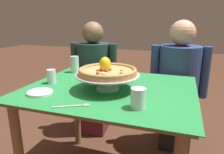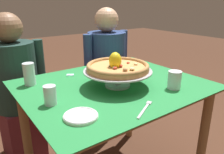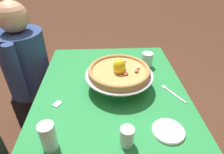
{
  "view_description": "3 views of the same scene",
  "coord_description": "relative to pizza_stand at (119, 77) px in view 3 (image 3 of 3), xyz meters",
  "views": [
    {
      "loc": [
        0.44,
        -1.25,
        1.21
      ],
      "look_at": [
        0.02,
        -0.03,
        0.85
      ],
      "focal_mm": 33.17,
      "sensor_mm": 36.0,
      "label": 1
    },
    {
      "loc": [
        -0.78,
        -1.05,
        1.27
      ],
      "look_at": [
        0.01,
        0.02,
        0.81
      ],
      "focal_mm": 35.55,
      "sensor_mm": 36.0,
      "label": 2
    },
    {
      "loc": [
        -0.98,
        0.05,
        1.52
      ],
      "look_at": [
        0.04,
        -0.0,
        0.82
      ],
      "focal_mm": 31.0,
      "sensor_mm": 36.0,
      "label": 3
    }
  ],
  "objects": [
    {
      "name": "dinner_fork",
      "position": [
        -0.08,
        -0.32,
        -0.08
      ],
      "size": [
        0.18,
        0.11,
        0.01
      ],
      "color": "#B7B7C1",
      "rests_on": "dining_table"
    },
    {
      "name": "pizza",
      "position": [
        -0.0,
        -0.0,
        0.05
      ],
      "size": [
        0.37,
        0.37,
        0.11
      ],
      "color": "tan",
      "rests_on": "pizza_stand"
    },
    {
      "name": "side_plate",
      "position": [
        -0.37,
        -0.21,
        -0.07
      ],
      "size": [
        0.16,
        0.16,
        0.02
      ],
      "color": "white",
      "rests_on": "dining_table"
    },
    {
      "name": "water_glass_side_left",
      "position": [
        -0.43,
        -0.0,
        -0.04
      ],
      "size": [
        0.06,
        0.06,
        0.1
      ],
      "color": "silver",
      "rests_on": "dining_table"
    },
    {
      "name": "diner_right",
      "position": [
        0.43,
        0.74,
        -0.25
      ],
      "size": [
        0.52,
        0.39,
        1.21
      ],
      "color": "black",
      "rests_on": "ground"
    },
    {
      "name": "water_glass_back_left",
      "position": [
        -0.43,
        0.34,
        -0.02
      ],
      "size": [
        0.07,
        0.07,
        0.14
      ],
      "color": "silver",
      "rests_on": "dining_table"
    },
    {
      "name": "sugar_packet",
      "position": [
        -0.14,
        0.36,
        -0.08
      ],
      "size": [
        0.06,
        0.06,
        0.0
      ],
      "primitive_type": "cube",
      "rotation": [
        0.0,
        0.0,
        2.62
      ],
      "color": "silver",
      "rests_on": "dining_table"
    },
    {
      "name": "water_glass_front_right",
      "position": [
        0.25,
        -0.23,
        -0.03
      ],
      "size": [
        0.08,
        0.08,
        0.11
      ],
      "color": "white",
      "rests_on": "dining_table"
    },
    {
      "name": "pizza_stand",
      "position": [
        0.0,
        0.0,
        0.0
      ],
      "size": [
        0.41,
        0.41,
        0.1
      ],
      "color": "#B7B7C1",
      "rests_on": "dining_table"
    },
    {
      "name": "dining_table",
      "position": [
        -0.0,
        0.05,
        -0.2
      ],
      "size": [
        1.11,
        0.92,
        0.77
      ],
      "color": "olive",
      "rests_on": "ground"
    }
  ]
}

